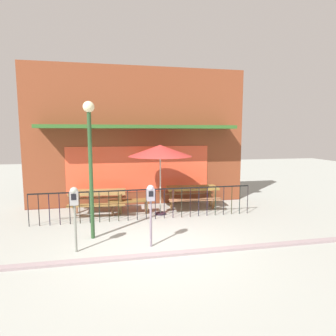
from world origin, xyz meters
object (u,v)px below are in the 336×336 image
picnic_table_right (192,191)px  parking_meter_near (74,202)px  parking_meter_far (151,199)px  picnic_table_left (98,196)px  street_lamp (90,149)px  patio_bench (130,204)px  patio_umbrella (160,151)px

picnic_table_right → parking_meter_near: (-3.65, -3.11, 0.55)m
parking_meter_far → picnic_table_left: bearing=113.5°
parking_meter_near → street_lamp: 1.43m
patio_bench → parking_meter_near: parking_meter_near is taller
patio_umbrella → parking_meter_far: patio_umbrella is taller
patio_bench → street_lamp: (-1.08, -2.00, 1.95)m
picnic_table_left → picnic_table_right: bearing=1.3°
picnic_table_left → parking_meter_far: parking_meter_far is taller
parking_meter_far → street_lamp: size_ratio=0.43×
picnic_table_right → patio_umbrella: bearing=-157.1°
picnic_table_right → street_lamp: bearing=-145.2°
picnic_table_right → street_lamp: street_lamp is taller
patio_bench → street_lamp: bearing=-118.2°
patio_bench → patio_umbrella: bearing=-12.4°
parking_meter_far → street_lamp: (-1.39, 0.83, 1.15)m
patio_umbrella → street_lamp: (-2.08, -1.78, 0.19)m
parking_meter_near → patio_umbrella: bearing=47.1°
parking_meter_far → patio_umbrella: bearing=75.3°
picnic_table_left → parking_meter_near: parking_meter_near is taller
patio_umbrella → parking_meter_near: (-2.40, -2.58, -0.95)m
picnic_table_right → picnic_table_left: bearing=-178.7°
patio_bench → street_lamp: 2.99m
patio_bench → parking_meter_near: size_ratio=0.94×
patio_bench → picnic_table_left: bearing=167.0°
picnic_table_right → patio_umbrella: (-1.24, -0.53, 1.50)m
street_lamp → parking_meter_far: bearing=-30.9°
picnic_table_right → parking_meter_far: 3.73m
picnic_table_right → street_lamp: 4.38m
street_lamp → picnic_table_left: bearing=88.6°
patio_umbrella → patio_bench: size_ratio=1.63×
street_lamp → parking_meter_near: bearing=-112.0°
parking_meter_near → parking_meter_far: size_ratio=1.01×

